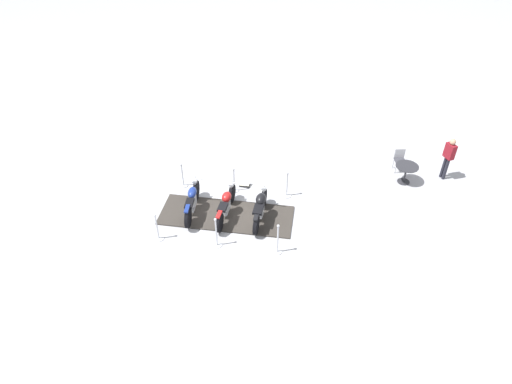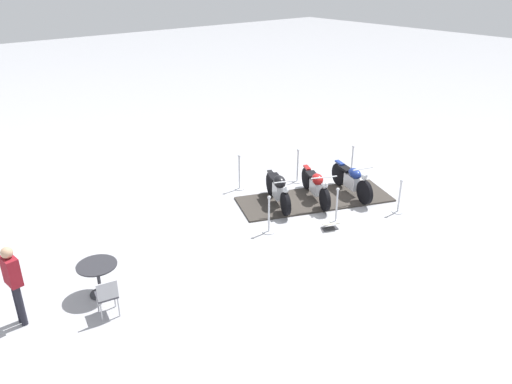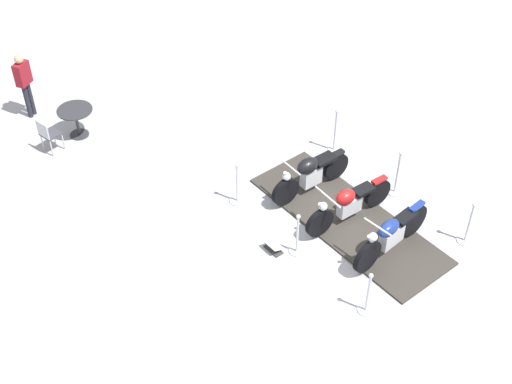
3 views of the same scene
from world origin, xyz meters
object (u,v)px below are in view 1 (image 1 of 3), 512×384
(motorcycle_navy, at_px, (192,200))
(cafe_table, at_px, (406,170))
(bystander_person, at_px, (449,155))
(cafe_chair_near_table, at_px, (400,159))
(stanchion_right_mid, at_px, (234,183))
(info_placard, at_px, (244,184))
(stanchion_right_front, at_px, (287,189))
(stanchion_left_rear, at_px, (158,231))
(stanchion_right_rear, at_px, (183,179))
(motorcycle_maroon, at_px, (226,204))
(motorcycle_black, at_px, (260,207))
(stanchion_left_front, at_px, (278,243))
(stanchion_left_mid, at_px, (217,237))

(motorcycle_navy, distance_m, cafe_table, 7.97)
(motorcycle_navy, bearing_deg, bystander_person, -73.28)
(cafe_chair_near_table, bearing_deg, stanchion_right_mid, -80.12)
(stanchion_right_mid, xyz_separation_m, info_placard, (0.42, 0.19, -0.26))
(stanchion_right_front, bearing_deg, stanchion_left_rear, -165.77)
(stanchion_right_rear, xyz_separation_m, cafe_table, (8.13, -1.71, 0.23))
(motorcycle_maroon, xyz_separation_m, stanchion_right_mid, (0.53, 1.30, -0.17))
(motorcycle_maroon, relative_size, info_placard, 4.53)
(motorcycle_black, bearing_deg, motorcycle_maroon, 91.87)
(stanchion_right_front, height_order, cafe_table, stanchion_right_front)
(cafe_table, bearing_deg, motorcycle_navy, 179.16)
(motorcycle_black, xyz_separation_m, motorcycle_navy, (-2.18, 0.90, -0.02))
(motorcycle_black, relative_size, stanchion_left_front, 1.69)
(stanchion_right_front, distance_m, cafe_table, 4.56)
(motorcycle_black, bearing_deg, stanchion_right_rear, 67.80)
(cafe_chair_near_table, bearing_deg, stanchion_left_rear, -68.06)
(stanchion_left_front, height_order, cafe_table, stanchion_left_front)
(stanchion_left_rear, relative_size, info_placard, 2.29)
(motorcycle_maroon, distance_m, stanchion_right_mid, 1.41)
(stanchion_right_mid, bearing_deg, info_placard, 23.89)
(motorcycle_navy, distance_m, stanchion_right_front, 3.42)
(stanchion_left_mid, xyz_separation_m, cafe_table, (7.43, 1.69, 0.19))
(cafe_chair_near_table, bearing_deg, stanchion_left_mid, -60.49)
(stanchion_left_rear, relative_size, stanchion_left_mid, 0.92)
(stanchion_right_rear, bearing_deg, bystander_person, -10.50)
(motorcycle_black, distance_m, motorcycle_maroon, 1.18)
(stanchion_right_rear, bearing_deg, stanchion_right_mid, -22.35)
(stanchion_left_rear, xyz_separation_m, info_placard, (3.31, 2.11, -0.26))
(stanchion_right_front, relative_size, stanchion_right_rear, 1.04)
(motorcycle_maroon, bearing_deg, motorcycle_navy, 93.87)
(motorcycle_black, relative_size, cafe_table, 2.32)
(motorcycle_black, xyz_separation_m, motorcycle_maroon, (-1.09, 0.45, -0.04))
(stanchion_right_mid, height_order, info_placard, stanchion_right_mid)
(stanchion_right_front, bearing_deg, stanchion_left_mid, -146.32)
(cafe_table, bearing_deg, stanchion_right_rear, 168.14)
(stanchion_left_front, bearing_deg, motorcycle_navy, 132.45)
(motorcycle_navy, height_order, stanchion_left_front, stanchion_left_front)
(motorcycle_black, height_order, motorcycle_navy, motorcycle_navy)
(info_placard, distance_m, cafe_table, 6.05)
(motorcycle_black, height_order, stanchion_right_rear, motorcycle_black)
(info_placard, height_order, cafe_table, cafe_table)
(stanchion_right_front, xyz_separation_m, cafe_table, (4.55, -0.23, 0.24))
(motorcycle_maroon, bearing_deg, cafe_chair_near_table, -54.96)
(stanchion_right_front, xyz_separation_m, stanchion_left_rear, (-4.67, -1.19, 0.01))
(stanchion_right_mid, distance_m, bystander_person, 8.01)
(stanchion_right_mid, distance_m, cafe_chair_near_table, 6.50)
(motorcycle_navy, relative_size, stanchion_right_rear, 2.09)
(cafe_table, bearing_deg, cafe_chair_near_table, 78.64)
(stanchion_left_front, height_order, info_placard, stanchion_left_front)
(cafe_chair_near_table, distance_m, bystander_person, 1.74)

